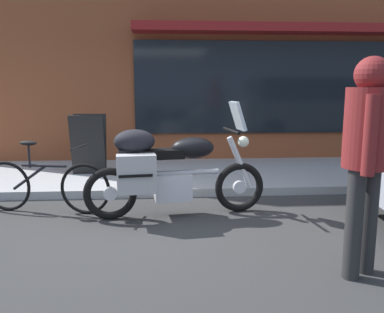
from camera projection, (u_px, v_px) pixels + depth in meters
ground_plane at (155, 226)px, 4.56m from camera, size 80.00×80.00×0.00m
touring_motorcycle at (167, 168)px, 4.79m from camera, size 2.22×0.84×1.39m
parked_bicycle at (45, 185)px, 5.00m from camera, size 1.66×0.51×0.91m
pedestrian_walking at (368, 141)px, 3.19m from camera, size 0.50×0.52×1.80m
sandwich_board_sign at (89, 144)px, 6.68m from camera, size 0.55×0.42×0.99m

